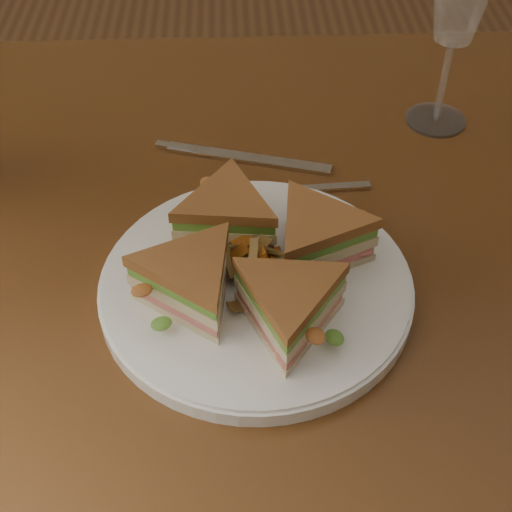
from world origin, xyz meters
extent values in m
cube|color=#3B200D|center=(0.00, 0.00, 0.73)|extent=(1.20, 0.80, 0.04)
cylinder|color=white|center=(0.00, -0.12, 0.76)|extent=(0.30, 0.30, 0.02)
cube|color=silver|center=(0.07, 0.04, 0.75)|extent=(0.13, 0.02, 0.00)
ellipsoid|color=silver|center=(-0.03, 0.03, 0.76)|extent=(0.05, 0.03, 0.01)
cube|color=silver|center=(0.00, 0.10, 0.75)|extent=(0.20, 0.07, 0.00)
cube|color=silver|center=(-0.09, 0.12, 0.75)|extent=(0.05, 0.02, 0.00)
cylinder|color=white|center=(0.24, 0.17, 0.75)|extent=(0.08, 0.08, 0.00)
cylinder|color=white|center=(0.24, 0.17, 0.81)|extent=(0.01, 0.01, 0.11)
camera|label=1|loc=(-0.02, -0.59, 1.27)|focal=50.00mm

